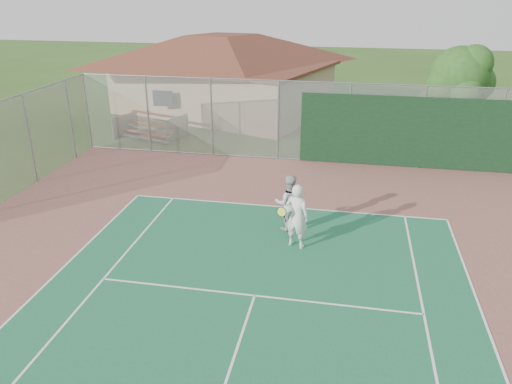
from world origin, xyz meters
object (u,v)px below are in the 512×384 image
clubhouse (222,66)px  player_white_front (297,216)px  player_grey_back (289,203)px  tree (461,78)px  bleachers (150,126)px

clubhouse → player_white_front: 17.40m
clubhouse → player_grey_back: bearing=-49.8°
tree → bleachers: bearing=-170.7°
player_white_front → player_grey_back: size_ratio=1.09×
clubhouse → tree: size_ratio=3.10×
clubhouse → tree: clubhouse is taller
bleachers → player_white_front: bearing=-30.3°
clubhouse → player_white_front: clubhouse is taller
clubhouse → bleachers: (-2.26, -6.06, -2.16)m
bleachers → tree: size_ratio=0.74×
clubhouse → player_grey_back: clubhouse is taller
clubhouse → tree: bearing=2.9°
player_white_front → player_grey_back: 1.13m
tree → player_grey_back: 13.50m
player_white_front → bleachers: bearing=-30.1°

